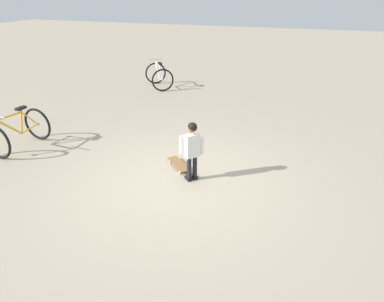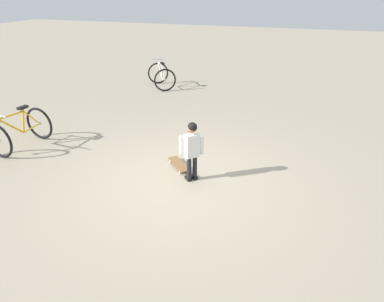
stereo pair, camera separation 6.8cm
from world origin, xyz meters
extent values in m
plane|color=tan|center=(0.00, 0.00, 0.00)|extent=(50.00, 50.00, 0.00)
cylinder|color=black|center=(-0.09, 0.20, 0.24)|extent=(0.08, 0.08, 0.42)
cube|color=black|center=(-0.11, 0.18, 0.03)|extent=(0.16, 0.16, 0.05)
cylinder|color=black|center=(-0.17, 0.28, 0.24)|extent=(0.08, 0.08, 0.42)
cube|color=black|center=(-0.20, 0.26, 0.03)|extent=(0.16, 0.16, 0.05)
cube|color=white|center=(-0.13, 0.24, 0.65)|extent=(0.27, 0.27, 0.40)
cylinder|color=white|center=(-0.09, 0.06, 0.65)|extent=(0.06, 0.06, 0.32)
cylinder|color=white|center=(-0.21, 0.39, 0.65)|extent=(0.06, 0.06, 0.32)
sphere|color=#9E7051|center=(-0.13, 0.24, 0.96)|extent=(0.17, 0.17, 0.17)
sphere|color=black|center=(-0.13, 0.25, 0.98)|extent=(0.16, 0.16, 0.16)
cube|color=olive|center=(-0.49, -0.14, 0.07)|extent=(0.60, 0.59, 0.02)
cube|color=#B7B7BC|center=(-0.65, -0.30, 0.05)|extent=(0.10, 0.10, 0.02)
cube|color=#B7B7BC|center=(-0.33, 0.02, 0.05)|extent=(0.10, 0.10, 0.02)
cylinder|color=beige|center=(-0.60, -0.35, 0.03)|extent=(0.06, 0.06, 0.06)
cylinder|color=beige|center=(-0.71, -0.25, 0.03)|extent=(0.06, 0.06, 0.06)
cylinder|color=beige|center=(-0.28, -0.03, 0.03)|extent=(0.06, 0.06, 0.06)
cylinder|color=beige|center=(-0.38, 0.07, 0.03)|extent=(0.06, 0.06, 0.06)
torus|color=black|center=(-5.97, -3.04, 0.36)|extent=(0.46, 0.60, 0.71)
torus|color=black|center=(-5.15, -2.43, 0.36)|extent=(0.46, 0.60, 0.71)
cylinder|color=#B7B7BC|center=(-5.97, -3.04, 0.36)|extent=(0.08, 0.08, 0.06)
cylinder|color=#B7B7BC|center=(-5.15, -2.43, 0.36)|extent=(0.08, 0.08, 0.06)
cylinder|color=silver|center=(-5.70, -2.84, 0.53)|extent=(0.44, 0.34, 0.48)
cylinder|color=silver|center=(-5.66, -2.81, 0.75)|extent=(0.50, 0.38, 0.06)
cylinder|color=silver|center=(-5.46, -2.66, 0.54)|extent=(0.14, 0.12, 0.48)
cylinder|color=silver|center=(-5.33, -2.56, 0.33)|extent=(0.36, 0.28, 0.08)
cylinder|color=silver|center=(-5.29, -2.53, 0.55)|extent=(0.30, 0.23, 0.40)
cylinder|color=silver|center=(-5.93, -3.01, 0.56)|extent=(0.12, 0.10, 0.41)
cube|color=black|center=(-5.42, -2.63, 0.82)|extent=(0.24, 0.21, 0.05)
cylinder|color=#B7B7BC|center=(-5.89, -2.98, 0.84)|extent=(0.29, 0.38, 0.02)
torus|color=black|center=(-0.73, -3.47, 0.36)|extent=(0.11, 0.71, 0.71)
cylinder|color=#B7B7BC|center=(-0.73, -3.47, 0.36)|extent=(0.06, 0.06, 0.06)
cylinder|color=gold|center=(-0.06, -3.52, 0.53)|extent=(0.52, 0.08, 0.48)
cylinder|color=gold|center=(-0.11, -3.52, 0.75)|extent=(0.59, 0.08, 0.06)
cylinder|color=gold|center=(-0.36, -3.50, 0.54)|extent=(0.14, 0.05, 0.48)
cylinder|color=gold|center=(-0.52, -3.49, 0.33)|extent=(0.43, 0.06, 0.08)
cylinder|color=gold|center=(-0.57, -3.48, 0.55)|extent=(0.35, 0.06, 0.40)
cube|color=black|center=(-0.41, -3.49, 0.82)|extent=(0.23, 0.12, 0.05)
camera|label=1|loc=(4.87, 1.94, 3.05)|focal=32.79mm
camera|label=2|loc=(4.84, 2.00, 3.05)|focal=32.79mm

